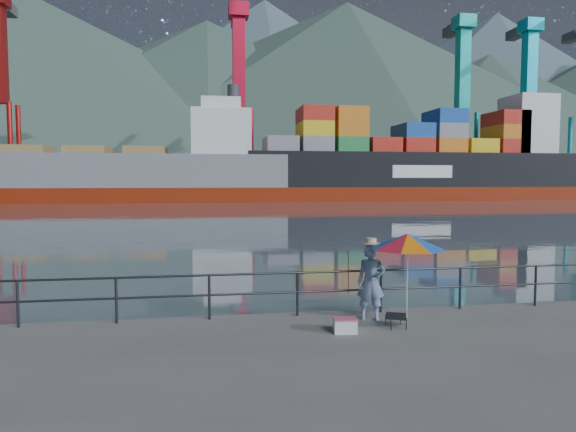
% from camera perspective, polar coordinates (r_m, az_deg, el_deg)
% --- Properties ---
extents(harbor_water, '(500.00, 280.00, 0.00)m').
position_cam_1_polar(harbor_water, '(139.77, -8.66, 2.68)').
color(harbor_water, '#515F6C').
rests_on(harbor_water, ground).
extents(far_dock, '(200.00, 40.00, 0.40)m').
position_cam_1_polar(far_dock, '(103.37, -2.95, 2.27)').
color(far_dock, '#514F4C').
rests_on(far_dock, ground).
extents(guardrail, '(22.00, 0.06, 1.03)m').
position_cam_1_polar(guardrail, '(11.77, -3.80, -8.74)').
color(guardrail, '#2D3033').
rests_on(guardrail, ground).
extents(mountains, '(600.00, 332.80, 80.00)m').
position_cam_1_polar(mountains, '(223.47, 1.32, 12.35)').
color(mountains, '#385147').
rests_on(mountains, ground).
extents(port_cranes, '(116.00, 28.00, 38.40)m').
position_cam_1_polar(port_cranes, '(99.89, 9.91, 11.35)').
color(port_cranes, '#AD1613').
rests_on(port_cranes, ground).
extents(container_stacks, '(58.00, 5.40, 7.80)m').
position_cam_1_polar(container_stacks, '(109.51, 10.25, 4.03)').
color(container_stacks, red).
rests_on(container_stacks, ground).
extents(fisherman, '(0.71, 0.56, 1.69)m').
position_cam_1_polar(fisherman, '(11.66, 9.21, -7.27)').
color(fisherman, '#2A5293').
rests_on(fisherman, ground).
extents(beach_umbrella, '(1.96, 1.96, 1.99)m').
position_cam_1_polar(beach_umbrella, '(11.19, 13.15, -2.76)').
color(beach_umbrella, white).
rests_on(beach_umbrella, ground).
extents(folding_stool, '(0.55, 0.55, 0.28)m').
position_cam_1_polar(folding_stool, '(11.27, 11.90, -11.34)').
color(folding_stool, black).
rests_on(folding_stool, ground).
extents(cooler_bag, '(0.50, 0.36, 0.27)m').
position_cam_1_polar(cooler_bag, '(10.78, 6.36, -12.07)').
color(cooler_bag, silver).
rests_on(cooler_bag, ground).
extents(fishing_rod, '(0.56, 1.86, 1.36)m').
position_cam_1_polar(fishing_rod, '(12.50, 6.68, -10.46)').
color(fishing_rod, black).
rests_on(fishing_rod, ground).
extents(bulk_carrier, '(55.14, 9.54, 14.50)m').
position_cam_1_polar(bulk_carrier, '(82.89, -18.35, 4.46)').
color(bulk_carrier, maroon).
rests_on(bulk_carrier, ground).
extents(container_ship, '(55.64, 9.27, 18.10)m').
position_cam_1_polar(container_ship, '(89.75, 14.50, 5.63)').
color(container_ship, maroon).
rests_on(container_ship, ground).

